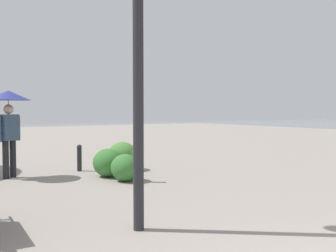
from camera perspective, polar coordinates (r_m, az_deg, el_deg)
The scene contains 8 objects.
lamppost at distance 4.99m, azimuth -4.67°, elevation 18.46°, with size 0.98×0.28×4.50m.
pedestrian at distance 9.25m, azimuth -23.47°, elevation 2.41°, with size 1.00×1.00×2.03m.
bollard_near at distance 8.12m, azimuth -4.60°, elevation -5.39°, with size 0.13×0.13×0.90m.
bollard_mid at distance 9.83m, azimuth -13.56°, elevation -4.71°, with size 0.13×0.13×0.69m.
shrub_low at distance 9.82m, azimuth -7.05°, elevation -4.62°, with size 0.87×0.78×0.74m.
shrub_round at distance 9.80m, azimuth -6.36°, elevation -4.89°, with size 0.77×0.69×0.65m.
shrub_wide at distance 8.88m, azimuth -9.27°, elevation -5.62°, with size 0.78×0.71×0.67m.
shrub_tall at distance 8.27m, azimuth -6.59°, elevation -6.41°, with size 0.71×0.64×0.60m.
Camera 1 is at (-0.71, 2.91, 1.57)m, focal length 39.37 mm.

